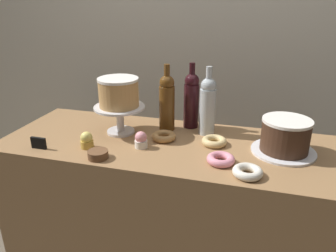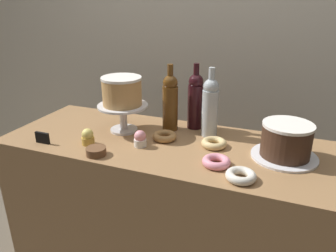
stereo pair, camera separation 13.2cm
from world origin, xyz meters
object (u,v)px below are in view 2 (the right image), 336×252
(cake_stand_pedestal, at_px, (123,113))
(wine_bottle_clear, at_px, (210,106))
(cupcake_strawberry, at_px, (140,139))
(donut_maple, at_px, (165,136))
(donut_glazed, at_px, (214,143))
(white_layer_cake, at_px, (122,91))
(donut_pink, at_px, (216,162))
(chocolate_round_cake, at_px, (286,140))
(donut_sugar, at_px, (241,176))
(price_sign_chalkboard, at_px, (42,138))
(cookie_stack, at_px, (96,151))
(wine_bottle_amber, at_px, (170,101))
(cupcake_lemon, at_px, (88,137))
(wine_bottle_dark_red, at_px, (195,100))

(cake_stand_pedestal, xyz_separation_m, wine_bottle_clear, (0.40, 0.10, 0.05))
(cupcake_strawberry, relative_size, donut_maple, 0.66)
(donut_glazed, bearing_deg, white_layer_cake, 177.89)
(wine_bottle_clear, xyz_separation_m, donut_pink, (0.10, -0.28, -0.13))
(wine_bottle_clear, bearing_deg, chocolate_round_cake, -18.41)
(white_layer_cake, xyz_separation_m, chocolate_round_cake, (0.75, -0.01, -0.12))
(donut_sugar, bearing_deg, cupcake_strawberry, 164.99)
(wine_bottle_clear, distance_m, donut_pink, 0.33)
(donut_glazed, relative_size, price_sign_chalkboard, 1.60)
(donut_sugar, distance_m, cookie_stack, 0.60)
(wine_bottle_amber, xyz_separation_m, wine_bottle_clear, (0.20, -0.00, 0.00))
(cupcake_lemon, relative_size, donut_glazed, 0.66)
(wine_bottle_clear, bearing_deg, donut_maple, -144.77)
(white_layer_cake, distance_m, cupcake_strawberry, 0.26)
(donut_maple, height_order, donut_sugar, same)
(chocolate_round_cake, xyz_separation_m, wine_bottle_amber, (-0.55, 0.12, 0.06))
(cake_stand_pedestal, relative_size, wine_bottle_clear, 0.74)
(chocolate_round_cake, xyz_separation_m, wine_bottle_dark_red, (-0.44, 0.18, 0.06))
(chocolate_round_cake, distance_m, cookie_stack, 0.78)
(wine_bottle_amber, bearing_deg, cupcake_lemon, -132.74)
(wine_bottle_dark_red, bearing_deg, donut_glazed, -51.98)
(donut_maple, distance_m, cookie_stack, 0.33)
(cookie_stack, bearing_deg, donut_maple, 50.43)
(donut_maple, bearing_deg, cupcake_lemon, -149.96)
(cupcake_lemon, height_order, price_sign_chalkboard, cupcake_lemon)
(wine_bottle_clear, height_order, price_sign_chalkboard, wine_bottle_clear)
(donut_sugar, bearing_deg, white_layer_cake, 157.47)
(wine_bottle_dark_red, bearing_deg, donut_pink, -60.94)
(cupcake_lemon, relative_size, donut_maple, 0.66)
(wine_bottle_amber, relative_size, price_sign_chalkboard, 4.65)
(cupcake_strawberry, relative_size, price_sign_chalkboard, 1.06)
(wine_bottle_amber, xyz_separation_m, cookie_stack, (-0.19, -0.38, -0.13))
(cookie_stack, bearing_deg, cake_stand_pedestal, 93.83)
(white_layer_cake, distance_m, donut_maple, 0.29)
(donut_glazed, distance_m, price_sign_chalkboard, 0.77)
(wine_bottle_amber, bearing_deg, chocolate_round_cake, -12.20)
(donut_sugar, relative_size, cookie_stack, 1.33)
(price_sign_chalkboard, bearing_deg, donut_glazed, 18.63)
(cake_stand_pedestal, distance_m, donut_glazed, 0.46)
(white_layer_cake, relative_size, wine_bottle_dark_red, 0.58)
(wine_bottle_clear, height_order, donut_sugar, wine_bottle_clear)
(wine_bottle_clear, relative_size, donut_sugar, 2.91)
(cake_stand_pedestal, xyz_separation_m, donut_sugar, (0.61, -0.25, -0.08))
(wine_bottle_clear, bearing_deg, cookie_stack, -135.65)
(donut_pink, bearing_deg, chocolate_round_cake, 34.32)
(wine_bottle_clear, bearing_deg, cupcake_strawberry, -137.18)
(white_layer_cake, relative_size, donut_maple, 1.69)
(price_sign_chalkboard, bearing_deg, donut_maple, 25.61)
(wine_bottle_amber, distance_m, cookie_stack, 0.44)
(cake_stand_pedestal, bearing_deg, chocolate_round_cake, -1.13)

